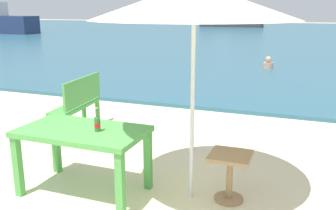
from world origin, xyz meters
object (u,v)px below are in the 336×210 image
Objects in this scene: beer_bottle_amber at (97,123)px; bench_green_left at (78,101)px; patio_umbrella at (194,2)px; swimmer_person at (268,64)px; picnic_table_green at (83,138)px; side_table_wood at (230,170)px; boat_sailboat at (231,19)px.

bench_green_left is (-1.49, 1.83, -0.31)m from beer_bottle_amber.
patio_umbrella is 9.55m from swimmer_person.
swimmer_person is (2.26, 7.84, -0.30)m from bench_green_left.
picnic_table_green is 1.66m from side_table_wood.
beer_bottle_amber is 0.49× the size of side_table_wood.
swimmer_person is at bearing 84.24° from picnic_table_green.
beer_bottle_amber is 0.22× the size of bench_green_left.
side_table_wood is at bearing 13.96° from picnic_table_green.
picnic_table_green reaches higher than swimmer_person.
bench_green_left reaches higher than swimmer_person.
picnic_table_green is at bearing -165.44° from patio_umbrella.
boat_sailboat is at bearing 99.56° from beer_bottle_amber.
beer_bottle_amber is (0.21, -0.01, 0.20)m from picnic_table_green.
boat_sailboat is (-7.30, 29.12, 0.73)m from swimmer_person.
side_table_wood is 9.29m from swimmer_person.
boat_sailboat reaches higher than side_table_wood.
side_table_wood is (0.41, 0.09, -1.76)m from patio_umbrella.
side_table_wood is at bearing -78.35° from boat_sailboat.
side_table_wood is at bearing 16.38° from beer_bottle_amber.
patio_umbrella is (1.18, 0.31, 1.47)m from picnic_table_green.
boat_sailboat reaches higher than beer_bottle_amber.
patio_umbrella reaches higher than side_table_wood.
picnic_table_green is at bearing -80.73° from boat_sailboat.
side_table_wood is at bearing 12.22° from patio_umbrella.
swimmer_person is 0.06× the size of boat_sailboat.
boat_sailboat is (-7.91, 38.39, 0.62)m from side_table_wood.
bench_green_left is (-2.47, 1.52, -1.58)m from patio_umbrella.
bench_green_left is (-1.29, 1.82, -0.11)m from picnic_table_green.
swimmer_person is at bearing 85.45° from beer_bottle_amber.
side_table_wood is 39.20m from boat_sailboat.
bench_green_left is at bearing 129.16° from beer_bottle_amber.
patio_umbrella reaches higher than picnic_table_green.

